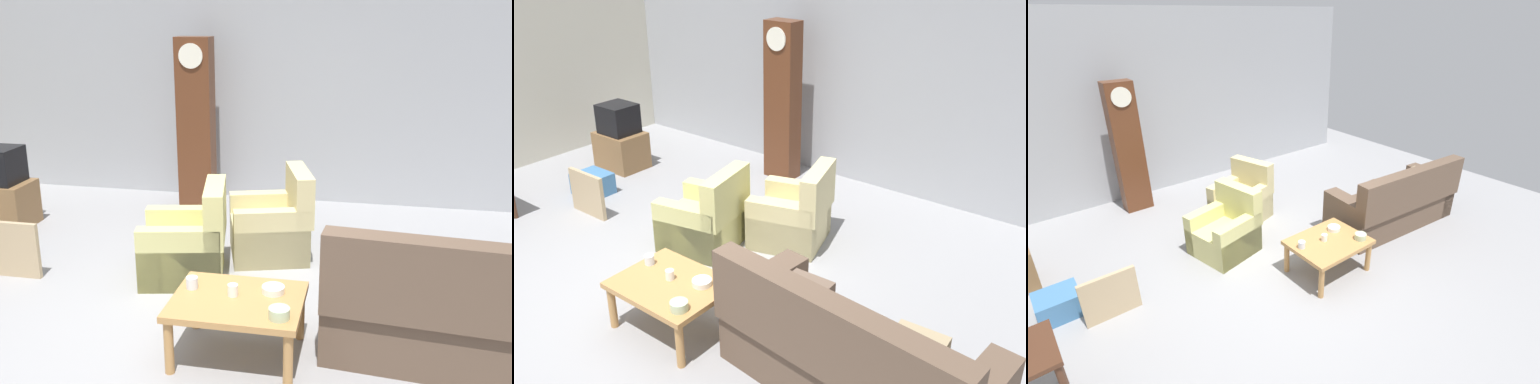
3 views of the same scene
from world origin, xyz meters
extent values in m
plane|color=gray|center=(0.00, 0.00, 0.00)|extent=(10.40, 10.40, 0.00)
cube|color=#9EA0A5|center=(0.00, 3.60, 1.60)|extent=(8.40, 0.16, 3.20)
cube|color=brown|center=(2.08, -0.05, 0.22)|extent=(2.17, 1.02, 0.44)
cube|color=brown|center=(2.05, -0.41, 0.74)|extent=(2.11, 0.38, 0.60)
cube|color=brown|center=(1.15, 0.03, 0.34)|extent=(0.31, 0.86, 0.68)
cube|color=brown|center=(1.61, 0.04, 0.62)|extent=(0.36, 0.13, 0.36)
cube|color=#CCC67A|center=(-0.43, 0.90, 0.20)|extent=(0.90, 0.90, 0.40)
cube|color=#CCC67A|center=(-0.12, 0.97, 0.66)|extent=(0.33, 0.78, 0.52)
cube|color=#CCC67A|center=(-0.49, 1.20, 0.30)|extent=(0.78, 0.32, 0.60)
cube|color=#CCC67A|center=(-0.37, 0.61, 0.30)|extent=(0.78, 0.32, 0.60)
cube|color=#CFC086|center=(0.29, 1.57, 0.20)|extent=(0.95, 0.95, 0.40)
cube|color=#CFC086|center=(0.59, 1.66, 0.66)|extent=(0.39, 0.78, 0.52)
cube|color=#CFC086|center=(0.20, 1.85, 0.30)|extent=(0.77, 0.37, 0.60)
cube|color=#CFC086|center=(0.37, 1.28, 0.30)|extent=(0.77, 0.37, 0.60)
cube|color=#B27F47|center=(0.40, -0.33, 0.44)|extent=(0.96, 0.76, 0.05)
cylinder|color=#B27F47|center=(-0.03, -0.66, 0.21)|extent=(0.07, 0.07, 0.42)
cylinder|color=#B27F47|center=(0.82, -0.66, 0.21)|extent=(0.07, 0.07, 0.42)
cylinder|color=#B27F47|center=(-0.03, -0.01, 0.21)|extent=(0.07, 0.07, 0.42)
cylinder|color=#B27F47|center=(0.82, -0.01, 0.21)|extent=(0.07, 0.07, 0.42)
cube|color=#562D19|center=(-0.91, 3.03, 1.08)|extent=(0.44, 0.28, 2.16)
cylinder|color=silver|center=(-0.91, 2.88, 1.94)|extent=(0.30, 0.02, 0.30)
cube|color=brown|center=(-2.96, 1.84, 0.27)|extent=(0.68, 0.52, 0.53)
cube|color=tan|center=(-2.05, 0.58, 0.28)|extent=(0.60, 0.05, 0.55)
cylinder|color=white|center=(0.35, -0.30, 0.51)|extent=(0.08, 0.08, 0.09)
cylinder|color=silver|center=(0.02, -0.24, 0.51)|extent=(0.09, 0.09, 0.09)
cylinder|color=white|center=(0.64, -0.19, 0.49)|extent=(0.17, 0.17, 0.05)
cylinder|color=#B2C69E|center=(0.74, -0.56, 0.51)|extent=(0.15, 0.15, 0.08)
camera|label=1|loc=(1.30, -4.14, 2.49)|focal=41.79mm
camera|label=2|loc=(3.70, -3.17, 3.30)|focal=41.18mm
camera|label=3|loc=(-2.60, -3.15, 3.12)|focal=26.50mm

